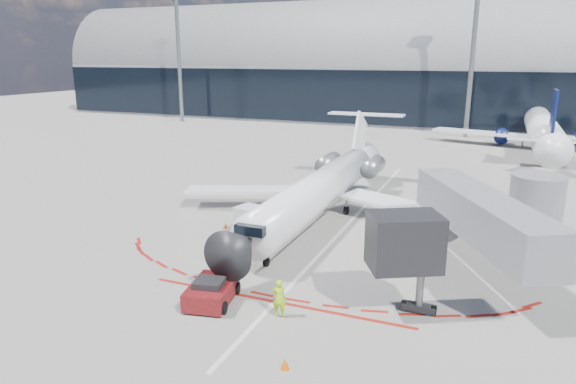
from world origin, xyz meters
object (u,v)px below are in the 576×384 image
at_px(ramp_worker, 279,298).
at_px(uld_container, 250,221).
at_px(regional_jet, 323,187).
at_px(pushback_tug, 212,291).

xyz_separation_m(ramp_worker, uld_container, (-6.25, 9.59, 0.06)).
height_order(regional_jet, pushback_tug, regional_jet).
height_order(ramp_worker, uld_container, uld_container).
bearing_deg(ramp_worker, uld_container, -66.95).
distance_m(pushback_tug, ramp_worker, 3.70).
height_order(pushback_tug, uld_container, uld_container).
relative_size(pushback_tug, uld_container, 2.04).
xyz_separation_m(regional_jet, uld_container, (-3.21, -5.85, -1.35)).
bearing_deg(regional_jet, uld_container, -118.74).
distance_m(regional_jet, uld_container, 6.80).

